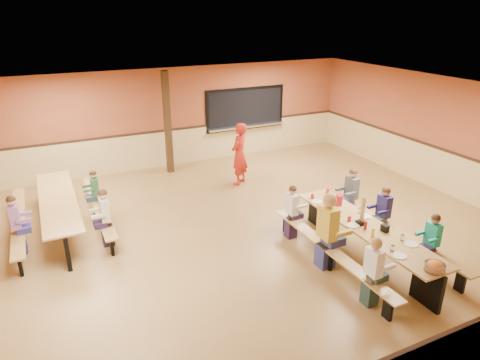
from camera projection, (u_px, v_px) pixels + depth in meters
name	position (u px, v px, depth m)	size (l,w,h in m)	color
ground	(238.00, 234.00, 9.37)	(12.00, 12.00, 0.00)	olive
room_envelope	(238.00, 206.00, 9.12)	(12.04, 10.04, 3.02)	#984C2C
kitchen_pass_through	(245.00, 111.00, 14.01)	(2.78, 0.28, 1.38)	black
structural_post	(168.00, 123.00, 12.42)	(0.18, 0.18, 3.00)	black
cafeteria_table_main	(365.00, 235.00, 8.27)	(1.91, 3.70, 0.74)	#A67E42
cafeteria_table_second	(59.00, 208.00, 9.40)	(1.91, 3.70, 0.74)	#A67E42
seated_child_white_left	(373.00, 272.00, 6.96)	(0.38, 0.31, 1.23)	white
seated_adult_yellow	(327.00, 231.00, 7.96)	(0.50, 0.41, 1.49)	gold
seated_child_grey_left	(292.00, 212.00, 9.05)	(0.36, 0.29, 1.18)	silver
seated_child_teal_right	(431.00, 243.00, 7.87)	(0.35, 0.28, 1.16)	#1BAA93
seated_child_navy_right	(383.00, 214.00, 8.91)	(0.37, 0.31, 1.22)	navy
seated_child_char_right	(351.00, 195.00, 9.77)	(0.40, 0.32, 1.27)	#4B5356
seated_child_purple_sec	(16.00, 225.00, 8.46)	(0.38, 0.31, 1.23)	#915D9A
seated_child_green_sec	(96.00, 194.00, 9.96)	(0.34, 0.28, 1.15)	#30623E
seated_child_tan_sec	(106.00, 218.00, 8.75)	(0.38, 0.31, 1.23)	beige
standing_woman	(239.00, 154.00, 11.77)	(0.64, 0.42, 1.74)	#B22014
punch_pitcher	(339.00, 200.00, 9.00)	(0.16, 0.16, 0.22)	#B11725
chip_bowl	(435.00, 266.00, 6.76)	(0.32, 0.32, 0.15)	#FFA428
napkin_dispenser	(385.00, 228.00, 7.95)	(0.10, 0.14, 0.13)	black
condiment_mustard	(373.00, 232.00, 7.77)	(0.06, 0.06, 0.17)	yellow
condiment_ketchup	(365.00, 225.00, 8.01)	(0.06, 0.06, 0.17)	#B2140F
table_paddle	(362.00, 217.00, 8.20)	(0.16, 0.16, 0.56)	black
place_settings	(367.00, 223.00, 8.17)	(0.65, 3.30, 0.11)	beige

